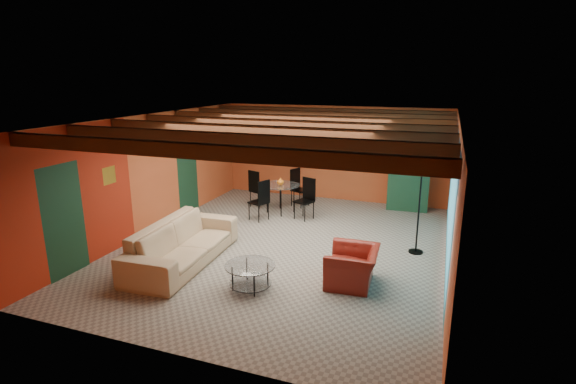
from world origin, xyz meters
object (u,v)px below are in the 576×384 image
at_px(armchair, 353,266).
at_px(armoire, 410,177).
at_px(potted_plant, 413,135).
at_px(vase, 280,170).
at_px(coffee_table, 250,276).
at_px(floor_lamp, 419,210).
at_px(dining_table, 281,193).
at_px(sofa, 183,243).

bearing_deg(armchair, armoire, 170.80).
bearing_deg(potted_plant, armoire, 0.00).
distance_m(potted_plant, vase, 3.58).
distance_m(coffee_table, floor_lamp, 3.69).
height_order(armoire, floor_lamp, floor_lamp).
xyz_separation_m(armchair, dining_table, (-2.64, 3.41, 0.21)).
bearing_deg(armchair, potted_plant, 170.80).
xyz_separation_m(armoire, potted_plant, (0.00, 0.00, 1.12)).
bearing_deg(sofa, armchair, -88.88).
xyz_separation_m(dining_table, armoire, (3.14, 1.50, 0.37)).
xyz_separation_m(potted_plant, vase, (-3.14, -1.50, -0.87)).
bearing_deg(armchair, dining_table, -145.64).
distance_m(coffee_table, vase, 4.41).
xyz_separation_m(armchair, vase, (-2.64, 3.41, 0.83)).
bearing_deg(floor_lamp, dining_table, 156.07).
bearing_deg(armoire, dining_table, -157.27).
bearing_deg(floor_lamp, potted_plant, 98.28).
xyz_separation_m(armchair, potted_plant, (0.50, 4.91, 1.70)).
distance_m(sofa, armchair, 3.28).
relative_size(sofa, potted_plant, 6.22).
xyz_separation_m(armchair, floor_lamp, (0.95, 1.81, 0.59)).
distance_m(armchair, vase, 4.39).
distance_m(floor_lamp, vase, 3.93).
height_order(coffee_table, potted_plant, potted_plant).
relative_size(armoire, floor_lamp, 0.99).
bearing_deg(coffee_table, potted_plant, 69.79).
relative_size(armchair, vase, 5.11).
xyz_separation_m(sofa, armoire, (3.76, 5.15, 0.49)).
distance_m(dining_table, floor_lamp, 3.94).
xyz_separation_m(sofa, floor_lamp, (4.21, 2.06, 0.51)).
xyz_separation_m(dining_table, vase, (-0.00, 0.00, 0.62)).
height_order(sofa, vase, vase).
bearing_deg(sofa, armoire, -39.25).
xyz_separation_m(armoire, floor_lamp, (0.45, -3.09, 0.01)).
height_order(floor_lamp, potted_plant, potted_plant).
bearing_deg(vase, coffee_table, -75.95).
relative_size(armchair, potted_plant, 2.20).
xyz_separation_m(armoire, vase, (-3.14, -1.50, 0.25)).
xyz_separation_m(armchair, coffee_table, (-1.60, -0.77, -0.10)).
relative_size(sofa, floor_lamp, 1.53).
distance_m(coffee_table, armoire, 6.09).
height_order(armchair, vase, vase).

